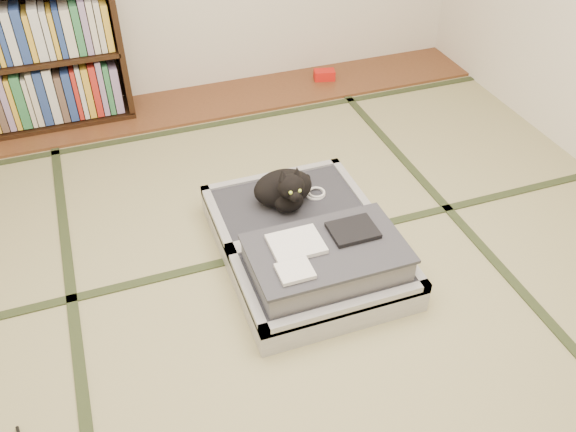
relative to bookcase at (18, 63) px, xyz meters
name	(u,v)px	position (x,y,z in m)	size (l,w,h in m)	color
floor	(303,306)	(1.10, -2.07, -0.45)	(4.50, 4.50, 0.00)	tan
wood_strip	(202,103)	(1.10, -0.07, -0.44)	(4.00, 0.50, 0.02)	brown
red_item	(324,75)	(2.03, -0.04, -0.40)	(0.15, 0.09, 0.07)	red
tatami_borders	(270,238)	(1.10, -1.58, -0.45)	(4.00, 4.50, 0.01)	#2D381E
bookcase	(18,63)	(0.00, 0.00, 0.00)	(1.27, 0.29, 0.92)	black
suitcase	(309,246)	(1.22, -1.81, -0.34)	(0.79, 1.05, 0.31)	#B6B6BB
cat	(285,189)	(1.20, -1.52, -0.19)	(0.35, 0.35, 0.28)	black
cable_coil	(316,193)	(1.38, -1.49, -0.29)	(0.11, 0.11, 0.03)	white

